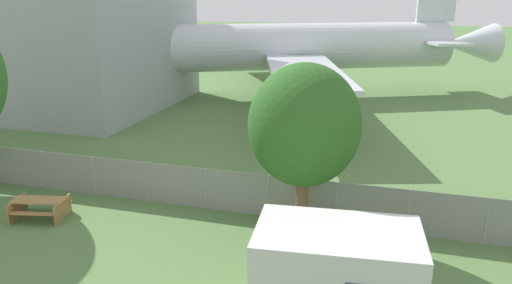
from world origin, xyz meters
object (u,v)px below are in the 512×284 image
(picnic_bench_near_cabin, at_px, (40,206))
(portable_cabin, at_px, (336,276))
(airplane, at_px, (264,48))
(tree_near_hangar, at_px, (304,126))

(picnic_bench_near_cabin, bearing_deg, portable_cabin, -14.24)
(picnic_bench_near_cabin, bearing_deg, airplane, 84.65)
(portable_cabin, relative_size, picnic_bench_near_cabin, 1.99)
(tree_near_hangar, bearing_deg, picnic_bench_near_cabin, -171.05)
(portable_cabin, distance_m, tree_near_hangar, 5.56)
(picnic_bench_near_cabin, bearing_deg, tree_near_hangar, 8.95)
(airplane, bearing_deg, tree_near_hangar, 83.58)
(portable_cabin, xyz_separation_m, picnic_bench_near_cabin, (-11.63, 2.95, -0.82))
(tree_near_hangar, bearing_deg, airplane, 108.81)
(picnic_bench_near_cabin, distance_m, tree_near_hangar, 10.56)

